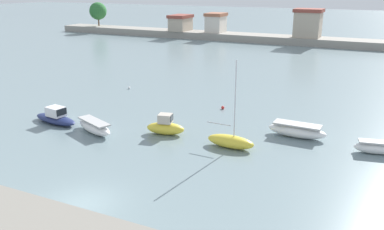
{
  "coord_description": "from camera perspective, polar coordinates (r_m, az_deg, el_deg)",
  "views": [
    {
      "loc": [
        15.32,
        -16.95,
        12.67
      ],
      "look_at": [
        -0.21,
        15.6,
        1.02
      ],
      "focal_mm": 38.61,
      "sensor_mm": 36.0,
      "label": 1
    }
  ],
  "objects": [
    {
      "name": "distant_shoreline",
      "position": [
        91.3,
        17.42,
        10.53
      ],
      "size": [
        128.02,
        6.72,
        8.14
      ],
      "color": "gray",
      "rests_on": "ground"
    },
    {
      "name": "mooring_buoy_1",
      "position": [
        43.2,
        4.27,
        1.04
      ],
      "size": [
        0.34,
        0.34,
        0.34
      ],
      "primitive_type": "sphere",
      "color": "red",
      "rests_on": "ground"
    },
    {
      "name": "moored_boat_2",
      "position": [
        35.9,
        -3.68,
        -1.64
      ],
      "size": [
        3.55,
        1.99,
        1.84
      ],
      "rotation": [
        0.0,
        0.0,
        0.21
      ],
      "color": "yellow",
      "rests_on": "ground"
    },
    {
      "name": "ground_plane",
      "position": [
        26.12,
        -14.79,
        -11.76
      ],
      "size": [
        400.0,
        400.0,
        0.0
      ],
      "primitive_type": "plane",
      "color": "slate"
    },
    {
      "name": "moored_boat_3",
      "position": [
        33.17,
        5.34,
        -3.6
      ],
      "size": [
        4.06,
        1.49,
        7.11
      ],
      "rotation": [
        0.0,
        0.0,
        -0.04
      ],
      "color": "yellow",
      "rests_on": "ground"
    },
    {
      "name": "moored_boat_4",
      "position": [
        36.38,
        14.3,
        -2.09
      ],
      "size": [
        5.02,
        1.77,
        1.19
      ],
      "rotation": [
        0.0,
        0.0,
        -0.04
      ],
      "color": "white",
      "rests_on": "ground"
    },
    {
      "name": "moored_boat_1",
      "position": [
        37.25,
        -13.34,
        -1.6
      ],
      "size": [
        4.94,
        3.11,
        1.12
      ],
      "rotation": [
        0.0,
        0.0,
        -0.4
      ],
      "color": "white",
      "rests_on": "ground"
    },
    {
      "name": "moored_boat_5",
      "position": [
        34.96,
        24.08,
        -4.14
      ],
      "size": [
        3.43,
        1.71,
        1.0
      ],
      "rotation": [
        0.0,
        0.0,
        0.19
      ],
      "color": "white",
      "rests_on": "ground"
    },
    {
      "name": "moored_boat_0",
      "position": [
        40.79,
        -18.32,
        -0.33
      ],
      "size": [
        5.32,
        2.44,
        1.59
      ],
      "rotation": [
        0.0,
        0.0,
        -0.15
      ],
      "color": "navy",
      "rests_on": "ground"
    },
    {
      "name": "mooring_buoy_0",
      "position": [
        51.91,
        -8.67,
        3.74
      ],
      "size": [
        0.29,
        0.29,
        0.29
      ],
      "primitive_type": "sphere",
      "color": "white",
      "rests_on": "ground"
    }
  ]
}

